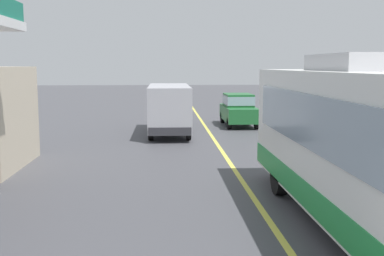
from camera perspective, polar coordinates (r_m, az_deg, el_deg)
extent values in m
plane|color=#424247|center=(24.24, 2.15, -0.62)|extent=(120.00, 120.00, 0.00)
cube|color=#D8CC4C|center=(19.33, 3.58, -2.71)|extent=(0.16, 50.00, 0.01)
cube|color=white|center=(9.98, 21.39, -2.01)|extent=(2.50, 11.00, 2.90)
cube|color=#1E8C3F|center=(10.21, 21.09, -8.11)|extent=(2.54, 11.04, 0.56)
cube|color=#8C9EAD|center=(9.46, 14.52, 0.52)|extent=(0.06, 9.35, 1.10)
cube|color=#B2B2B7|center=(10.77, 19.58, 7.45)|extent=(1.60, 2.80, 0.36)
cylinder|color=black|center=(12.95, 10.49, -5.71)|extent=(0.30, 1.00, 1.00)
cylinder|color=black|center=(13.64, 19.54, -5.35)|extent=(0.30, 1.00, 1.00)
cube|color=#A5A5AD|center=(23.87, -2.78, 2.61)|extent=(2.00, 6.00, 2.10)
cube|color=#8C9EAD|center=(23.84, -2.78, 3.57)|extent=(2.04, 5.10, 0.80)
cube|color=#2D2D33|center=(20.93, -2.67, -0.43)|extent=(1.90, 0.16, 0.36)
cylinder|color=black|center=(22.00, -5.00, -0.48)|extent=(0.22, 0.76, 0.76)
cylinder|color=black|center=(22.02, -0.41, -0.45)|extent=(0.22, 0.76, 0.76)
cylinder|color=black|center=(25.97, -4.75, 0.75)|extent=(0.22, 0.76, 0.76)
cylinder|color=black|center=(25.99, -0.87, 0.78)|extent=(0.22, 0.76, 0.76)
cube|color=#1E602D|center=(27.28, 5.62, 1.78)|extent=(1.70, 4.20, 0.80)
cube|color=#1E602D|center=(27.41, 5.58, 3.38)|extent=(1.50, 2.31, 0.70)
cube|color=#8C9EAD|center=(27.41, 5.58, 3.38)|extent=(1.53, 2.35, 0.49)
cylinder|color=black|center=(25.74, 4.48, 0.55)|extent=(0.20, 0.64, 0.64)
cylinder|color=black|center=(25.98, 7.76, 0.57)|extent=(0.20, 0.64, 0.64)
cylinder|color=black|center=(28.69, 3.67, 1.28)|extent=(0.20, 0.64, 0.64)
cylinder|color=black|center=(28.91, 6.62, 1.29)|extent=(0.20, 0.64, 0.64)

